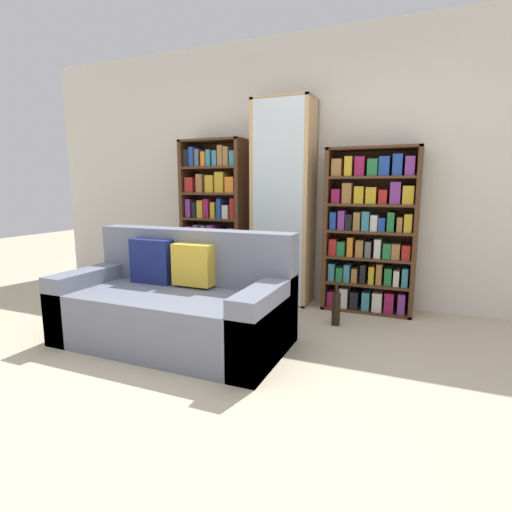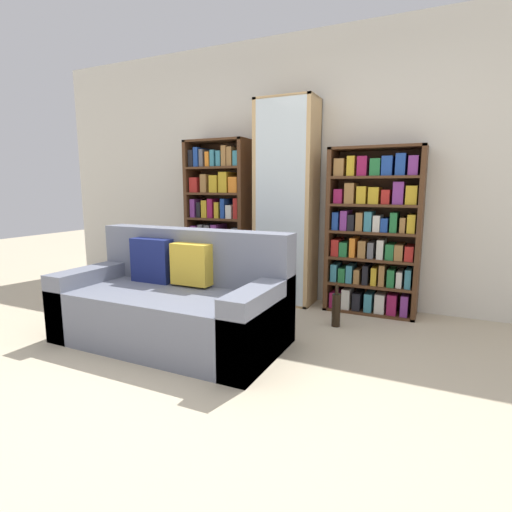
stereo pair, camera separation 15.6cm
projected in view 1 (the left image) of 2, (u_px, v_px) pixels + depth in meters
name	position (u px, v px, depth m)	size (l,w,h in m)	color
ground_plane	(201.00, 393.00, 2.32)	(16.00, 16.00, 0.00)	beige
wall_back	(309.00, 171.00, 4.12)	(6.61, 0.06, 2.70)	silver
couch	(176.00, 304.00, 3.08)	(1.73, 0.86, 0.85)	slate
bookshelf_left	(215.00, 220.00, 4.41)	(0.71, 0.32, 1.69)	#4C2D19
display_cabinet	(283.00, 205.00, 4.06)	(0.59, 0.36, 2.04)	tan
bookshelf_right	(370.00, 233.00, 3.78)	(0.84, 0.32, 1.55)	#4C2D19
wine_bottle	(336.00, 308.00, 3.46)	(0.07, 0.07, 0.37)	black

